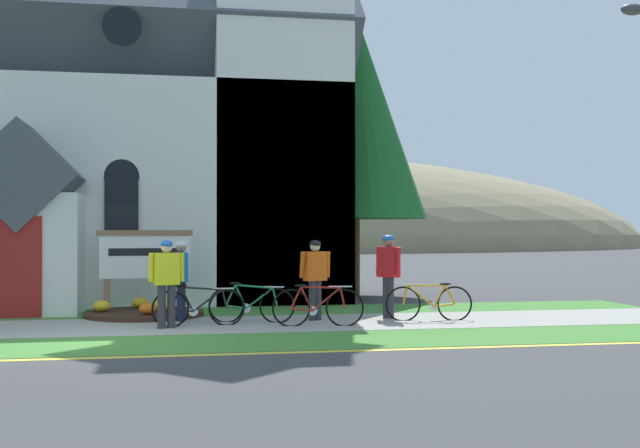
% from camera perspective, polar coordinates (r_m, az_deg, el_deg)
% --- Properties ---
extents(ground, '(140.00, 140.00, 0.00)m').
position_cam_1_polar(ground, '(17.37, -14.70, -6.42)').
color(ground, '#3D3D3F').
extents(sidewalk_slab, '(32.00, 2.73, 0.01)m').
position_cam_1_polar(sidewalk_slab, '(15.28, -15.13, -7.22)').
color(sidewalk_slab, '#99968E').
rests_on(sidewalk_slab, ground).
extents(grass_verge, '(32.00, 2.11, 0.01)m').
position_cam_1_polar(grass_verge, '(12.90, -16.06, -8.49)').
color(grass_verge, '#427F33').
rests_on(grass_verge, ground).
extents(church_lawn, '(24.00, 2.11, 0.01)m').
position_cam_1_polar(church_lawn, '(17.68, -14.46, -6.30)').
color(church_lawn, '#427F33').
rests_on(church_lawn, ground).
extents(curb_paint_stripe, '(28.00, 0.16, 0.01)m').
position_cam_1_polar(curb_paint_stripe, '(11.71, -16.67, -9.31)').
color(curb_paint_stripe, yellow).
rests_on(curb_paint_stripe, ground).
extents(church_building, '(11.53, 10.39, 12.52)m').
position_cam_1_polar(church_building, '(22.72, -12.32, 7.29)').
color(church_building, white).
rests_on(church_building, ground).
extents(church_sign, '(2.02, 0.16, 1.81)m').
position_cam_1_polar(church_sign, '(17.29, -12.59, -2.41)').
color(church_sign, '#7F6047').
rests_on(church_sign, ground).
extents(flower_bed, '(2.48, 2.48, 0.34)m').
position_cam_1_polar(flower_bed, '(17.01, -12.72, -6.28)').
color(flower_bed, '#382319').
rests_on(flower_bed, ground).
extents(bicycle_yellow, '(1.74, 0.25, 0.78)m').
position_cam_1_polar(bicycle_yellow, '(15.87, 7.94, -5.67)').
color(bicycle_yellow, black).
rests_on(bicycle_yellow, ground).
extents(bicycle_blue, '(1.75, 0.16, 0.81)m').
position_cam_1_polar(bicycle_blue, '(15.05, -8.83, -5.96)').
color(bicycle_blue, black).
rests_on(bicycle_blue, ground).
extents(bicycle_white, '(1.72, 0.28, 0.81)m').
position_cam_1_polar(bicycle_white, '(14.84, -0.18, -6.00)').
color(bicycle_white, black).
rests_on(bicycle_white, ground).
extents(bicycle_orange, '(1.67, 0.43, 0.81)m').
position_cam_1_polar(bicycle_orange, '(15.47, -5.03, -5.81)').
color(bicycle_orange, black).
rests_on(bicycle_orange, ground).
extents(cyclist_in_orange_jersey, '(0.64, 0.31, 1.63)m').
position_cam_1_polar(cyclist_in_orange_jersey, '(14.73, -11.08, -3.81)').
color(cyclist_in_orange_jersey, '#2D2D33').
rests_on(cyclist_in_orange_jersey, ground).
extents(cyclist_in_yellow_jersey, '(0.44, 0.72, 1.72)m').
position_cam_1_polar(cyclist_in_yellow_jersey, '(16.14, 4.98, -3.28)').
color(cyclist_in_yellow_jersey, '#2D2D33').
rests_on(cyclist_in_yellow_jersey, ground).
extents(cyclist_in_blue_jersey, '(0.29, 0.71, 1.60)m').
position_cam_1_polar(cyclist_in_blue_jersey, '(15.83, -10.04, -3.65)').
color(cyclist_in_blue_jersey, '#191E38').
rests_on(cyclist_in_blue_jersey, ground).
extents(cyclist_in_red_jersey, '(0.63, 0.36, 1.61)m').
position_cam_1_polar(cyclist_in_red_jersey, '(15.73, -0.36, -3.63)').
color(cyclist_in_red_jersey, '#2D2D33').
rests_on(cyclist_in_red_jersey, ground).
extents(roadside_conifer, '(3.91, 3.91, 7.83)m').
position_cam_1_polar(roadside_conifer, '(21.73, 2.57, 7.91)').
color(roadside_conifer, '#4C3823').
rests_on(roadside_conifer, ground).
extents(distant_hill, '(96.75, 45.33, 19.73)m').
position_cam_1_polar(distant_hill, '(80.13, -9.48, -1.74)').
color(distant_hill, '#847A5B').
rests_on(distant_hill, ground).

